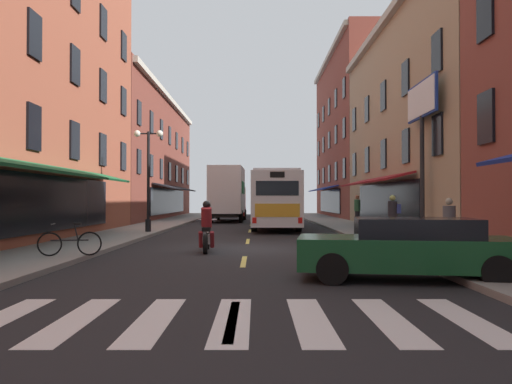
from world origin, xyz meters
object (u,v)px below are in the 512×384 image
(box_truck, at_px, (228,194))
(street_lamp_twin, at_px, (148,175))
(sedan_mid, at_px, (408,248))
(bicycle_near, at_px, (69,243))
(pedestrian_mid, at_px, (449,225))
(pedestrian_near, at_px, (393,216))
(pedestrian_far, at_px, (357,210))
(billboard_sign, at_px, (422,117))
(transit_bus, at_px, (275,199))
(sedan_near, at_px, (236,210))
(motorcycle_rider, at_px, (206,230))

(box_truck, relative_size, street_lamp_twin, 1.66)
(sedan_mid, distance_m, bicycle_near, 8.95)
(pedestrian_mid, height_order, street_lamp_twin, street_lamp_twin)
(pedestrian_near, bearing_deg, pedestrian_far, 11.87)
(billboard_sign, distance_m, bicycle_near, 14.14)
(transit_bus, relative_size, pedestrian_mid, 7.79)
(box_truck, height_order, pedestrian_mid, box_truck)
(pedestrian_near, height_order, street_lamp_twin, street_lamp_twin)
(pedestrian_far, xyz_separation_m, street_lamp_twin, (-11.17, -4.90, 1.80))
(sedan_near, xyz_separation_m, motorcycle_rider, (0.37, -33.20, 0.01))
(bicycle_near, relative_size, pedestrian_mid, 1.06)
(box_truck, xyz_separation_m, sedan_mid, (5.36, -27.73, -1.43))
(transit_bus, distance_m, box_truck, 9.00)
(transit_bus, relative_size, motorcycle_rider, 6.02)
(motorcycle_rider, distance_m, bicycle_near, 4.29)
(sedan_near, height_order, pedestrian_near, pedestrian_near)
(transit_bus, bearing_deg, pedestrian_near, -68.17)
(billboard_sign, height_order, street_lamp_twin, billboard_sign)
(sedan_near, xyz_separation_m, pedestrian_near, (7.35, -29.97, 0.36))
(pedestrian_far, bearing_deg, pedestrian_mid, 144.59)
(pedestrian_near, xyz_separation_m, pedestrian_far, (0.56, 9.51, 0.02))
(transit_bus, height_order, pedestrian_mid, transit_bus)
(pedestrian_near, bearing_deg, billboard_sign, -51.34)
(billboard_sign, bearing_deg, sedan_mid, -110.39)
(pedestrian_far, bearing_deg, sedan_mid, 137.15)
(bicycle_near, bearing_deg, sedan_mid, -21.11)
(sedan_mid, xyz_separation_m, street_lamp_twin, (-8.44, 13.47, 2.20))
(sedan_mid, xyz_separation_m, pedestrian_mid, (2.48, 4.09, 0.28))
(pedestrian_mid, bearing_deg, pedestrian_far, -101.88)
(box_truck, height_order, bicycle_near, box_truck)
(transit_bus, distance_m, bicycle_near, 17.38)
(bicycle_near, bearing_deg, street_lamp_twin, 90.52)
(billboard_sign, bearing_deg, sedan_near, 106.49)
(transit_bus, relative_size, sedan_mid, 2.65)
(sedan_near, xyz_separation_m, sedan_mid, (5.19, -38.84, -0.02))
(billboard_sign, relative_size, pedestrian_far, 3.49)
(billboard_sign, xyz_separation_m, pedestrian_mid, (-1.03, -5.36, -4.09))
(sedan_near, distance_m, bicycle_near, 35.76)
(pedestrian_far, bearing_deg, transit_bus, 43.81)
(sedan_near, bearing_deg, bicycle_near, -95.07)
(pedestrian_near, height_order, pedestrian_mid, pedestrian_near)
(billboard_sign, height_order, bicycle_near, billboard_sign)
(sedan_mid, relative_size, pedestrian_near, 2.71)
(bicycle_near, relative_size, street_lamp_twin, 0.34)
(pedestrian_mid, bearing_deg, billboard_sign, -111.80)
(pedestrian_near, height_order, pedestrian_far, pedestrian_far)
(sedan_near, distance_m, pedestrian_near, 30.86)
(billboard_sign, xyz_separation_m, box_truck, (-8.87, 18.28, -2.94))
(billboard_sign, relative_size, street_lamp_twin, 1.29)
(pedestrian_near, bearing_deg, sedan_near, 29.05)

